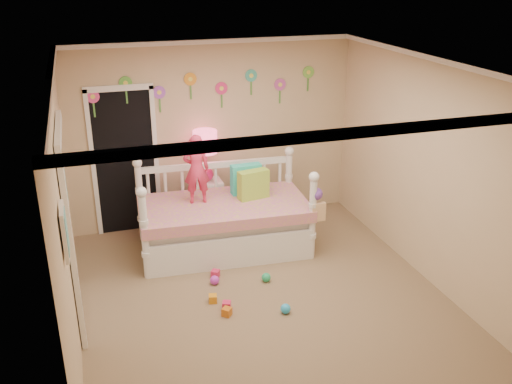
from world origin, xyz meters
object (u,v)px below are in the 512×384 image
object	(u,v)px
daybed	(224,207)
child	(196,169)
nightstand	(207,204)
table_lamp	(205,148)

from	to	relation	value
daybed	child	world-z (taller)	child
daybed	child	xyz separation A→B (m)	(-0.31, 0.11, 0.52)
nightstand	daybed	bearing A→B (deg)	-85.51
child	table_lamp	world-z (taller)	child
daybed	table_lamp	bearing A→B (deg)	98.39
nightstand	table_lamp	size ratio (longest dim) A/B	0.96
daybed	table_lamp	size ratio (longest dim) A/B	3.01
daybed	child	size ratio (longest dim) A/B	2.42
daybed	nightstand	distance (m)	0.76
nightstand	table_lamp	bearing A→B (deg)	179.96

